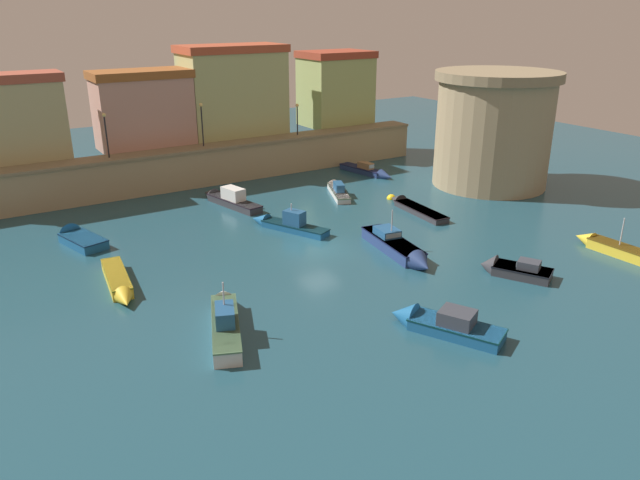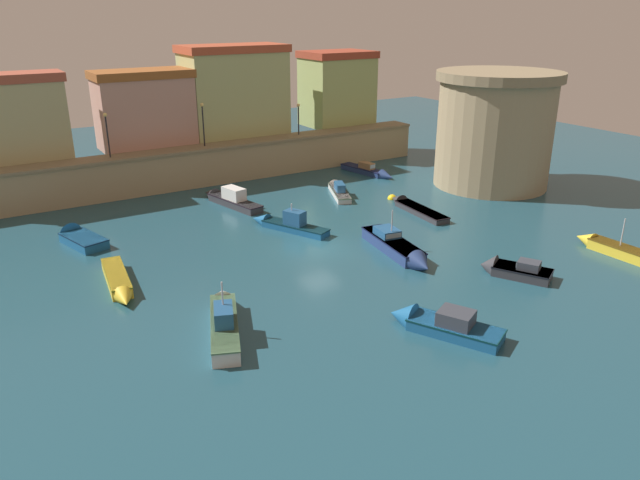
# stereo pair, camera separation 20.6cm
# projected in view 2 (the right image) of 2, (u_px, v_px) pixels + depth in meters

# --- Properties ---
(ground_plane) EXTENTS (107.71, 107.71, 0.00)m
(ground_plane) POSITION_uv_depth(u_px,v_px,m) (319.00, 248.00, 40.57)
(ground_plane) COLOR #1E4756
(quay_wall) EXTENTS (44.75, 2.61, 3.46)m
(quay_wall) POSITION_uv_depth(u_px,v_px,m) (209.00, 164.00, 55.11)
(quay_wall) COLOR #9E8966
(quay_wall) RESTS_ON ground
(old_town_backdrop) EXTENTS (41.13, 5.36, 8.63)m
(old_town_backdrop) POSITION_uv_depth(u_px,v_px,m) (201.00, 99.00, 56.40)
(old_town_backdrop) COLOR tan
(old_town_backdrop) RESTS_ON ground
(fortress_tower) EXTENTS (10.78, 10.78, 10.02)m
(fortress_tower) POSITION_uv_depth(u_px,v_px,m) (495.00, 129.00, 53.30)
(fortress_tower) COLOR #9E8966
(fortress_tower) RESTS_ON ground
(quay_lamp_0) EXTENTS (0.32, 0.32, 3.67)m
(quay_lamp_0) POSITION_uv_depth(u_px,v_px,m) (107.00, 128.00, 49.42)
(quay_lamp_0) COLOR black
(quay_lamp_0) RESTS_ON quay_wall
(quay_lamp_1) EXTENTS (0.32, 0.32, 3.82)m
(quay_lamp_1) POSITION_uv_depth(u_px,v_px,m) (203.00, 118.00, 53.46)
(quay_lamp_1) COLOR black
(quay_lamp_1) RESTS_ON quay_wall
(quay_lamp_2) EXTENTS (0.32, 0.32, 3.00)m
(quay_lamp_2) POSITION_uv_depth(u_px,v_px,m) (298.00, 114.00, 58.41)
(quay_lamp_2) COLOR black
(quay_lamp_2) RESTS_ON quay_wall
(moored_boat_0) EXTENTS (2.62, 7.51, 3.09)m
(moored_boat_0) POSITION_uv_depth(u_px,v_px,m) (399.00, 248.00, 39.35)
(moored_boat_0) COLOR navy
(moored_boat_0) RESTS_ON ground
(moored_boat_1) EXTENTS (3.87, 7.23, 3.04)m
(moored_boat_1) POSITION_uv_depth(u_px,v_px,m) (224.00, 319.00, 30.29)
(moored_boat_1) COLOR silver
(moored_boat_1) RESTS_ON ground
(moored_boat_2) EXTENTS (1.84, 6.46, 1.07)m
(moored_boat_2) POSITION_uv_depth(u_px,v_px,m) (119.00, 283.00, 34.64)
(moored_boat_2) COLOR gold
(moored_boat_2) RESTS_ON ground
(moored_boat_3) EXTENTS (2.93, 5.00, 1.66)m
(moored_boat_3) POSITION_uv_depth(u_px,v_px,m) (78.00, 237.00, 41.55)
(moored_boat_3) COLOR #195689
(moored_boat_3) RESTS_ON ground
(moored_boat_4) EXTENTS (1.32, 5.94, 2.76)m
(moored_boat_4) POSITION_uv_depth(u_px,v_px,m) (613.00, 248.00, 39.61)
(moored_boat_4) COLOR gold
(moored_boat_4) RESTS_ON ground
(moored_boat_5) EXTENTS (2.24, 6.54, 1.40)m
(moored_boat_5) POSITION_uv_depth(u_px,v_px,m) (370.00, 171.00, 58.32)
(moored_boat_5) COLOR navy
(moored_boat_5) RESTS_ON ground
(moored_boat_6) EXTENTS (4.08, 5.91, 1.81)m
(moored_boat_6) POSITION_uv_depth(u_px,v_px,m) (438.00, 323.00, 30.13)
(moored_boat_6) COLOR #195689
(moored_boat_6) RESTS_ON ground
(moored_boat_7) EXTENTS (2.73, 7.26, 1.87)m
(moored_boat_7) POSITION_uv_depth(u_px,v_px,m) (229.00, 199.00, 49.46)
(moored_boat_7) COLOR #333338
(moored_boat_7) RESTS_ON ground
(moored_boat_8) EXTENTS (1.80, 6.98, 1.19)m
(moored_boat_8) POSITION_uv_depth(u_px,v_px,m) (413.00, 207.00, 48.16)
(moored_boat_8) COLOR #333338
(moored_boat_8) RESTS_ON ground
(moored_boat_9) EXTENTS (3.85, 6.47, 2.36)m
(moored_boat_9) POSITION_uv_depth(u_px,v_px,m) (286.00, 223.00, 43.96)
(moored_boat_9) COLOR #195689
(moored_boat_9) RESTS_ON ground
(moored_boat_11) EXTENTS (3.51, 6.32, 1.44)m
(moored_boat_11) POSITION_uv_depth(u_px,v_px,m) (338.00, 189.00, 52.56)
(moored_boat_11) COLOR silver
(moored_boat_11) RESTS_ON ground
(moored_boat_12) EXTENTS (3.38, 4.45, 1.56)m
(moored_boat_12) POSITION_uv_depth(u_px,v_px,m) (511.00, 269.00, 36.44)
(moored_boat_12) COLOR #333338
(moored_boat_12) RESTS_ON ground
(mooring_buoy_0) EXTENTS (0.78, 0.78, 0.78)m
(mooring_buoy_0) POSITION_uv_depth(u_px,v_px,m) (392.00, 199.00, 51.03)
(mooring_buoy_0) COLOR yellow
(mooring_buoy_0) RESTS_ON ground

